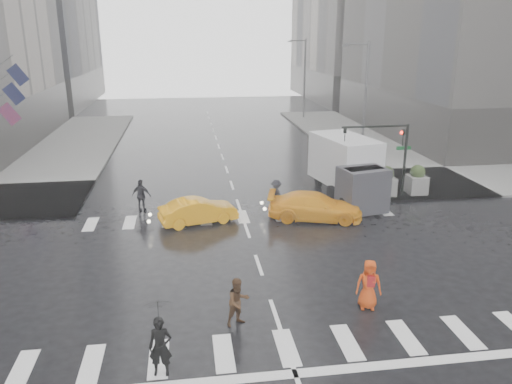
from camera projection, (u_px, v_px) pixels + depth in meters
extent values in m
plane|color=black|center=(259.00, 265.00, 21.50)|extent=(120.00, 120.00, 0.00)
cube|color=slate|center=(463.00, 155.00, 40.63)|extent=(35.00, 35.00, 0.15)
cube|color=#2A2826|center=(504.00, 110.00, 50.24)|extent=(26.05, 26.05, 4.40)
cube|color=#2A2826|center=(390.00, 83.00, 77.59)|extent=(26.05, 26.05, 4.40)
cylinder|color=black|center=(405.00, 161.00, 29.72)|extent=(0.16, 0.16, 4.50)
cylinder|color=black|center=(375.00, 127.00, 28.80)|extent=(4.00, 0.12, 0.12)
imported|color=black|center=(403.00, 138.00, 29.25)|extent=(0.16, 0.20, 1.00)
imported|color=black|center=(345.00, 136.00, 28.71)|extent=(0.16, 0.20, 1.00)
sphere|color=#FF190C|center=(402.00, 133.00, 29.14)|extent=(0.20, 0.20, 0.20)
cube|color=#0C5421|center=(404.00, 148.00, 29.78)|extent=(0.90, 0.03, 0.22)
cylinder|color=#59595B|center=(365.00, 102.00, 38.61)|extent=(0.20, 0.20, 9.00)
cylinder|color=#59595B|center=(357.00, 44.00, 37.18)|extent=(1.80, 0.12, 0.12)
cube|color=#59595B|center=(345.00, 45.00, 37.09)|extent=(0.50, 0.22, 0.15)
cylinder|color=#59595B|center=(304.00, 79.00, 57.48)|extent=(0.20, 0.20, 9.00)
cylinder|color=#59595B|center=(298.00, 40.00, 56.05)|extent=(1.80, 0.12, 0.12)
cube|color=#59595B|center=(290.00, 41.00, 55.96)|extent=(0.50, 0.22, 0.15)
cube|color=slate|center=(354.00, 187.00, 29.97)|extent=(1.10, 1.10, 1.10)
sphere|color=black|center=(354.00, 175.00, 29.73)|extent=(0.90, 0.90, 0.90)
cube|color=slate|center=(385.00, 186.00, 30.24)|extent=(1.10, 1.10, 1.10)
sphere|color=black|center=(386.00, 173.00, 30.00)|extent=(0.90, 0.90, 0.90)
cube|color=slate|center=(416.00, 185.00, 30.52)|extent=(1.10, 1.10, 1.10)
sphere|color=black|center=(418.00, 172.00, 30.27)|extent=(0.90, 0.90, 0.90)
cube|color=red|center=(10.00, 114.00, 34.24)|extent=(1.54, 0.02, 1.66)
cube|color=#10143B|center=(14.00, 94.00, 35.30)|extent=(1.54, 0.02, 1.66)
cylinder|color=#59595B|center=(0.00, 64.00, 35.97)|extent=(2.00, 0.06, 1.43)
cube|color=#10143B|center=(18.00, 75.00, 36.35)|extent=(1.54, 0.02, 1.66)
imported|color=black|center=(160.00, 347.00, 14.33)|extent=(0.71, 0.50, 1.85)
imported|color=black|center=(158.00, 314.00, 14.01)|extent=(1.05, 1.06, 0.88)
imported|color=#3F2816|center=(238.00, 302.00, 16.86)|extent=(1.03, 0.94, 1.72)
imported|color=#CF400E|center=(369.00, 284.00, 17.89)|extent=(1.02, 0.78, 1.86)
cube|color=maroon|center=(371.00, 281.00, 17.65)|extent=(0.31, 0.22, 0.40)
imported|color=black|center=(141.00, 196.00, 27.70)|extent=(1.23, 0.95, 1.85)
imported|color=black|center=(276.00, 195.00, 28.12)|extent=(1.21, 1.22, 1.71)
imported|color=#FB9E0D|center=(198.00, 211.00, 26.07)|extent=(4.28, 2.39, 1.34)
imported|color=#FB9E0D|center=(315.00, 206.00, 26.60)|extent=(4.78, 3.06, 1.45)
cube|color=silver|center=(344.00, 160.00, 30.42)|extent=(2.53, 4.86, 2.85)
cube|color=#303035|center=(362.00, 189.00, 27.49)|extent=(2.43, 1.90, 2.43)
cube|color=black|center=(363.00, 177.00, 27.27)|extent=(2.11, 0.95, 0.95)
cylinder|color=black|center=(343.00, 206.00, 27.40)|extent=(0.30, 0.95, 0.95)
cylinder|color=black|center=(382.00, 204.00, 27.70)|extent=(0.30, 0.95, 0.95)
cylinder|color=black|center=(331.00, 193.00, 29.59)|extent=(0.30, 0.95, 0.95)
cylinder|color=black|center=(367.00, 192.00, 29.89)|extent=(0.30, 0.95, 0.95)
cylinder|color=black|center=(318.00, 180.00, 32.38)|extent=(0.30, 0.95, 0.95)
cylinder|color=black|center=(351.00, 178.00, 32.68)|extent=(0.30, 0.95, 0.95)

